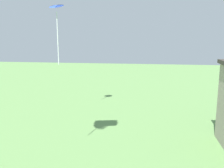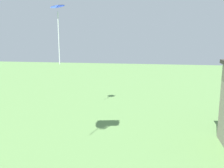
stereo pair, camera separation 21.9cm
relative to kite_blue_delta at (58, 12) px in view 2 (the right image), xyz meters
The scene contains 1 object.
kite_blue_delta is the anchor object (origin of this frame).
Camera 2 is at (1.82, -1.36, 6.59)m, focal length 40.00 mm.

